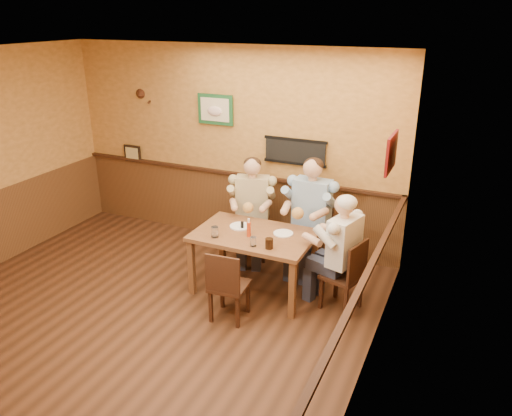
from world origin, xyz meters
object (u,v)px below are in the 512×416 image
at_px(chair_back_left, 253,227).
at_px(chair_back_right, 311,235).
at_px(chair_right_end, 342,274).
at_px(diner_blue_polo, 311,221).
at_px(water_glass_mid, 253,242).
at_px(chair_near_side, 229,284).
at_px(diner_white_elder, 343,260).
at_px(dining_table, 254,240).
at_px(water_glass_left, 215,232).
at_px(pepper_shaker, 242,225).
at_px(salt_shaker, 249,229).
at_px(cola_tumbler, 269,243).
at_px(hot_sauce_bottle, 249,228).
at_px(diner_tan_shirt, 253,214).

distance_m(chair_back_left, chair_back_right, 0.83).
xyz_separation_m(chair_right_end, diner_blue_polo, (-0.63, 0.76, 0.25)).
bearing_deg(water_glass_mid, chair_near_side, -109.47).
height_order(chair_back_left, water_glass_mid, chair_back_left).
bearing_deg(chair_near_side, diner_white_elder, -151.46).
xyz_separation_m(dining_table, water_glass_mid, (0.13, -0.31, 0.15)).
bearing_deg(water_glass_left, water_glass_mid, -3.64).
height_order(chair_back_right, pepper_shaker, chair_back_right).
bearing_deg(pepper_shaker, chair_near_side, -75.46).
bearing_deg(water_glass_left, salt_shaker, 39.25).
relative_size(chair_near_side, diner_blue_polo, 0.62).
xyz_separation_m(chair_back_right, water_glass_left, (-0.83, -1.06, 0.34)).
relative_size(dining_table, diner_blue_polo, 1.02).
height_order(dining_table, chair_back_right, chair_back_right).
bearing_deg(diner_white_elder, salt_shaker, -71.55).
distance_m(dining_table, cola_tumbler, 0.46).
bearing_deg(cola_tumbler, diner_blue_polo, 82.84).
xyz_separation_m(diner_white_elder, water_glass_left, (-1.45, -0.31, 0.19)).
bearing_deg(chair_right_end, water_glass_left, -61.89).
bearing_deg(water_glass_left, chair_right_end, 11.96).
bearing_deg(dining_table, chair_back_left, 115.54).
bearing_deg(pepper_shaker, chair_back_right, 48.74).
distance_m(chair_back_left, salt_shaker, 0.94).
xyz_separation_m(water_glass_mid, hot_sauce_bottle, (-0.15, 0.21, 0.05)).
relative_size(diner_blue_polo, pepper_shaker, 14.70).
bearing_deg(water_glass_left, chair_back_left, 90.39).
xyz_separation_m(diner_tan_shirt, diner_blue_polo, (0.83, -0.01, 0.04)).
relative_size(diner_white_elder, salt_shaker, 12.19).
xyz_separation_m(dining_table, hot_sauce_bottle, (-0.02, -0.10, 0.19)).
bearing_deg(salt_shaker, cola_tumbler, -36.77).
bearing_deg(dining_table, diner_white_elder, 1.71).
xyz_separation_m(chair_near_side, diner_tan_shirt, (-0.39, 1.46, 0.22)).
bearing_deg(chair_back_right, salt_shaker, -118.74).
relative_size(dining_table, water_glass_mid, 13.04).
xyz_separation_m(diner_white_elder, water_glass_mid, (-0.95, -0.34, 0.18)).
distance_m(water_glass_mid, salt_shaker, 0.35).
bearing_deg(chair_back_right, diner_blue_polo, 0.00).
distance_m(diner_white_elder, hot_sauce_bottle, 1.13).
height_order(water_glass_mid, hot_sauce_bottle, hot_sauce_bottle).
bearing_deg(chair_back_left, water_glass_mid, -82.26).
height_order(chair_back_left, diner_white_elder, diner_white_elder).
xyz_separation_m(dining_table, diner_white_elder, (1.08, 0.03, -0.04)).
distance_m(chair_back_left, chair_right_end, 1.65).
xyz_separation_m(chair_back_left, water_glass_mid, (0.51, -1.10, 0.35)).
height_order(diner_blue_polo, diner_white_elder, diner_blue_polo).
xyz_separation_m(water_glass_mid, salt_shaker, (-0.18, 0.29, -0.00)).
distance_m(chair_back_left, diner_blue_polo, 0.87).
xyz_separation_m(chair_back_left, chair_back_right, (0.83, -0.01, 0.03)).
bearing_deg(diner_white_elder, diner_blue_polo, -124.26).
distance_m(chair_back_left, cola_tumbler, 1.34).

